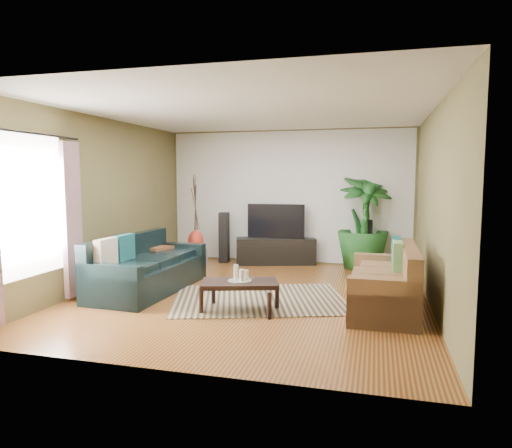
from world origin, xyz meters
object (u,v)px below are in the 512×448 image
(potted_plant, at_px, (364,222))
(tv_stand, at_px, (276,251))
(speaker_right, at_px, (367,244))
(coffee_table, at_px, (240,296))
(vase, at_px, (196,241))
(television, at_px, (276,221))
(sofa_right, at_px, (383,278))
(speaker_left, at_px, (224,237))
(pedestal, at_px, (196,258))
(sofa_left, at_px, (149,263))
(side_table, at_px, (156,262))

(potted_plant, bearing_deg, tv_stand, 180.00)
(tv_stand, distance_m, speaker_right, 1.80)
(coffee_table, xyz_separation_m, speaker_right, (1.55, 3.31, 0.27))
(tv_stand, distance_m, vase, 1.62)
(television, distance_m, speaker_right, 1.83)
(sofa_right, height_order, potted_plant, potted_plant)
(television, distance_m, vase, 1.65)
(speaker_left, height_order, vase, speaker_left)
(pedestal, bearing_deg, potted_plant, 12.26)
(coffee_table, xyz_separation_m, pedestal, (-1.69, 2.62, -0.03))
(sofa_left, xyz_separation_m, speaker_left, (0.37, 2.51, 0.09))
(sofa_right, height_order, pedestal, sofa_right)
(tv_stand, height_order, speaker_left, speaker_left)
(side_table, bearing_deg, speaker_right, 26.63)
(sofa_right, bearing_deg, side_table, -104.17)
(television, xyz_separation_m, side_table, (-1.75, -1.77, -0.59))
(sofa_left, relative_size, side_table, 3.89)
(pedestal, xyz_separation_m, side_table, (-0.30, -1.09, 0.11))
(side_table, bearing_deg, potted_plant, 27.11)
(coffee_table, bearing_deg, side_table, 126.24)
(speaker_right, relative_size, potted_plant, 0.53)
(side_table, bearing_deg, speaker_left, 67.65)
(pedestal, bearing_deg, sofa_right, -30.40)
(television, height_order, pedestal, television)
(potted_plant, xyz_separation_m, pedestal, (-3.17, -0.69, -0.72))
(speaker_right, distance_m, vase, 3.31)
(tv_stand, relative_size, potted_plant, 0.89)
(tv_stand, bearing_deg, sofa_left, -135.23)
(speaker_right, xyz_separation_m, side_table, (-3.54, -1.77, -0.19))
(speaker_left, relative_size, vase, 2.36)
(sofa_right, xyz_separation_m, tv_stand, (-2.06, 2.74, -0.16))
(speaker_right, distance_m, potted_plant, 0.43)
(coffee_table, distance_m, pedestal, 3.12)
(television, xyz_separation_m, potted_plant, (1.72, 0.00, 0.02))
(television, bearing_deg, potted_plant, 0.00)
(potted_plant, bearing_deg, television, 180.00)
(speaker_right, bearing_deg, speaker_left, 173.08)
(tv_stand, distance_m, speaker_left, 1.10)
(speaker_left, xyz_separation_m, side_table, (-0.69, -1.67, -0.23))
(pedestal, distance_m, vase, 0.33)
(potted_plant, bearing_deg, vase, -167.74)
(coffee_table, relative_size, television, 0.85)
(pedestal, bearing_deg, coffee_table, -57.23)
(sofa_left, bearing_deg, pedestal, 2.79)
(vase, bearing_deg, pedestal, 0.00)
(speaker_right, bearing_deg, tv_stand, 170.95)
(sofa_left, bearing_deg, speaker_right, -48.58)
(tv_stand, bearing_deg, sofa_right, -69.56)
(potted_plant, height_order, side_table, potted_plant)
(tv_stand, xyz_separation_m, pedestal, (-1.45, -0.69, -0.09))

